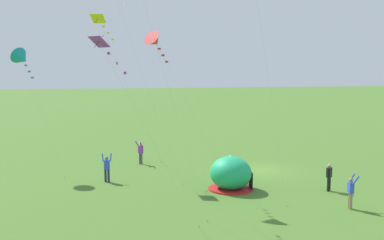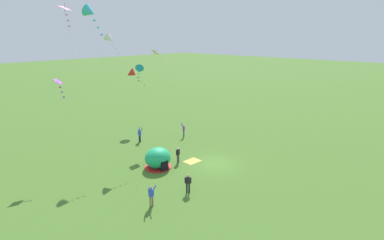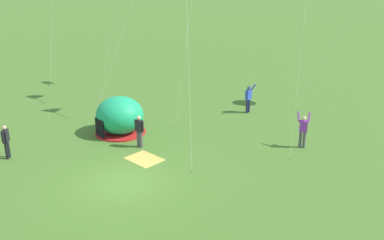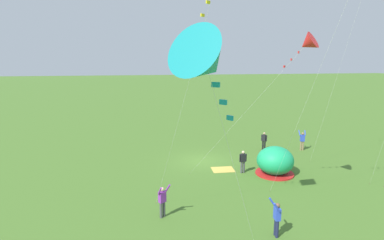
{
  "view_description": "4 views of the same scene",
  "coord_description": "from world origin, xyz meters",
  "px_view_note": "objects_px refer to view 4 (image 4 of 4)",
  "views": [
    {
      "loc": [
        -31.04,
        11.99,
        7.5
      ],
      "look_at": [
        1.81,
        4.91,
        3.7
      ],
      "focal_mm": 42.0,
      "sensor_mm": 36.0,
      "label": 1
    },
    {
      "loc": [
        -23.2,
        -17.97,
        13.14
      ],
      "look_at": [
        0.82,
        4.09,
        3.89
      ],
      "focal_mm": 28.0,
      "sensor_mm": 36.0,
      "label": 2
    },
    {
      "loc": [
        13.66,
        -11.44,
        9.46
      ],
      "look_at": [
        0.88,
        3.54,
        2.18
      ],
      "focal_mm": 42.0,
      "sensor_mm": 36.0,
      "label": 3
    },
    {
      "loc": [
        5.18,
        23.46,
        8.33
      ],
      "look_at": [
        1.13,
        1.22,
        3.8
      ],
      "focal_mm": 28.0,
      "sensor_mm": 36.0,
      "label": 4
    }
  ],
  "objects_px": {
    "person_strolling": "(302,140)",
    "person_near_tent": "(264,140)",
    "person_flying_kite": "(162,200)",
    "popup_tent": "(275,161)",
    "person_center_field": "(277,217)",
    "person_far_back": "(243,161)",
    "kite_red": "(307,44)",
    "kite_teal": "(206,62)"
  },
  "relations": [
    {
      "from": "person_strolling",
      "to": "person_near_tent",
      "type": "distance_m",
      "value": 3.58
    },
    {
      "from": "person_flying_kite",
      "to": "popup_tent",
      "type": "bearing_deg",
      "value": -151.28
    },
    {
      "from": "person_near_tent",
      "to": "person_center_field",
      "type": "bearing_deg",
      "value": 68.73
    },
    {
      "from": "person_strolling",
      "to": "person_near_tent",
      "type": "xyz_separation_m",
      "value": [
        3.51,
        -0.68,
        -0.03
      ]
    },
    {
      "from": "person_far_back",
      "to": "kite_red",
      "type": "relative_size",
      "value": 0.18
    },
    {
      "from": "person_far_back",
      "to": "person_strolling",
      "type": "bearing_deg",
      "value": -148.91
    },
    {
      "from": "person_far_back",
      "to": "person_flying_kite",
      "type": "bearing_deg",
      "value": 40.02
    },
    {
      "from": "popup_tent",
      "to": "person_near_tent",
      "type": "xyz_separation_m",
      "value": [
        -1.67,
        -5.81,
        -0.03
      ]
    },
    {
      "from": "popup_tent",
      "to": "kite_red",
      "type": "height_order",
      "value": "kite_red"
    },
    {
      "from": "person_strolling",
      "to": "person_far_back",
      "type": "xyz_separation_m",
      "value": [
        7.45,
        4.49,
        -0.03
      ]
    },
    {
      "from": "person_far_back",
      "to": "kite_red",
      "type": "xyz_separation_m",
      "value": [
        -1.41,
        5.26,
        8.23
      ]
    },
    {
      "from": "person_center_field",
      "to": "kite_teal",
      "type": "xyz_separation_m",
      "value": [
        4.86,
        5.8,
        7.3
      ]
    },
    {
      "from": "person_near_tent",
      "to": "person_far_back",
      "type": "distance_m",
      "value": 6.5
    },
    {
      "from": "kite_red",
      "to": "kite_teal",
      "type": "bearing_deg",
      "value": 49.19
    },
    {
      "from": "popup_tent",
      "to": "person_strolling",
      "type": "xyz_separation_m",
      "value": [
        -5.18,
        -5.14,
        0.0
      ]
    },
    {
      "from": "popup_tent",
      "to": "person_far_back",
      "type": "bearing_deg",
      "value": -15.88
    },
    {
      "from": "person_strolling",
      "to": "person_flying_kite",
      "type": "relative_size",
      "value": 1.0
    },
    {
      "from": "person_flying_kite",
      "to": "kite_red",
      "type": "xyz_separation_m",
      "value": [
        -7.88,
        -0.17,
        8.19
      ]
    },
    {
      "from": "person_center_field",
      "to": "kite_red",
      "type": "distance_m",
      "value": 9.11
    },
    {
      "from": "person_near_tent",
      "to": "popup_tent",
      "type": "bearing_deg",
      "value": 73.97
    },
    {
      "from": "person_far_back",
      "to": "person_flying_kite",
      "type": "xyz_separation_m",
      "value": [
        6.47,
        5.43,
        0.03
      ]
    },
    {
      "from": "person_far_back",
      "to": "kite_teal",
      "type": "distance_m",
      "value": 16.94
    },
    {
      "from": "person_near_tent",
      "to": "person_strolling",
      "type": "bearing_deg",
      "value": 169.09
    },
    {
      "from": "person_strolling",
      "to": "kite_teal",
      "type": "xyz_separation_m",
      "value": [
        13.57,
        18.48,
        7.3
      ]
    },
    {
      "from": "person_center_field",
      "to": "person_near_tent",
      "type": "xyz_separation_m",
      "value": [
        -5.2,
        -13.36,
        -0.03
      ]
    },
    {
      "from": "person_strolling",
      "to": "person_far_back",
      "type": "relative_size",
      "value": 1.1
    },
    {
      "from": "person_center_field",
      "to": "person_near_tent",
      "type": "relative_size",
      "value": 1.1
    },
    {
      "from": "popup_tent",
      "to": "person_strolling",
      "type": "bearing_deg",
      "value": -135.26
    },
    {
      "from": "kite_teal",
      "to": "person_strolling",
      "type": "bearing_deg",
      "value": -126.3
    },
    {
      "from": "person_near_tent",
      "to": "kite_red",
      "type": "relative_size",
      "value": 0.18
    },
    {
      "from": "popup_tent",
      "to": "person_center_field",
      "type": "height_order",
      "value": "popup_tent"
    },
    {
      "from": "person_strolling",
      "to": "person_near_tent",
      "type": "height_order",
      "value": "person_strolling"
    },
    {
      "from": "popup_tent",
      "to": "person_flying_kite",
      "type": "bearing_deg",
      "value": 28.72
    },
    {
      "from": "person_far_back",
      "to": "person_center_field",
      "type": "bearing_deg",
      "value": 81.23
    },
    {
      "from": "kite_red",
      "to": "kite_teal",
      "type": "distance_m",
      "value": 11.57
    },
    {
      "from": "person_far_back",
      "to": "kite_teal",
      "type": "xyz_separation_m",
      "value": [
        6.12,
        13.99,
        7.33
      ]
    },
    {
      "from": "person_center_field",
      "to": "person_far_back",
      "type": "relative_size",
      "value": 1.1
    },
    {
      "from": "popup_tent",
      "to": "kite_red",
      "type": "distance_m",
      "value": 9.44
    },
    {
      "from": "person_center_field",
      "to": "kite_red",
      "type": "height_order",
      "value": "kite_red"
    },
    {
      "from": "popup_tent",
      "to": "person_center_field",
      "type": "xyz_separation_m",
      "value": [
        3.53,
        7.55,
        0.0
      ]
    },
    {
      "from": "person_center_field",
      "to": "person_near_tent",
      "type": "bearing_deg",
      "value": -111.27
    },
    {
      "from": "kite_red",
      "to": "kite_teal",
      "type": "xyz_separation_m",
      "value": [
        7.54,
        8.73,
        -0.9
      ]
    }
  ]
}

